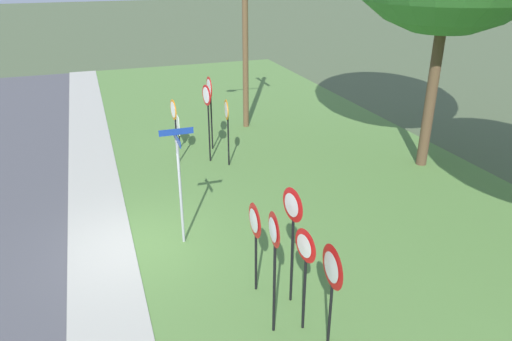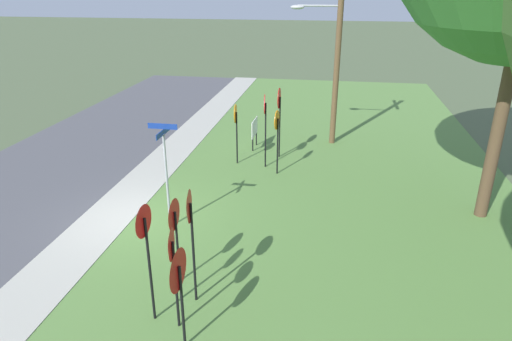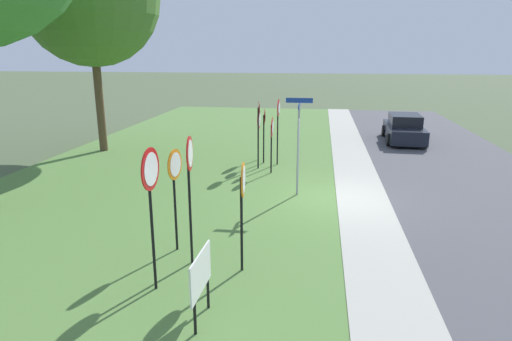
{
  "view_description": "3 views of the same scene",
  "coord_description": "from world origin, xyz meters",
  "views": [
    {
      "loc": [
        10.89,
        -0.53,
        6.76
      ],
      "look_at": [
        -0.34,
        3.43,
        1.49
      ],
      "focal_mm": 33.75,
      "sensor_mm": 36.0,
      "label": 1
    },
    {
      "loc": [
        11.22,
        5.64,
        6.54
      ],
      "look_at": [
        -1.36,
        3.48,
        1.29
      ],
      "focal_mm": 32.0,
      "sensor_mm": 36.0,
      "label": 2
    },
    {
      "loc": [
        -13.24,
        0.62,
        4.49
      ],
      "look_at": [
        -1.21,
        2.36,
        1.18
      ],
      "focal_mm": 30.93,
      "sensor_mm": 36.0,
      "label": 3
    }
  ],
  "objects": [
    {
      "name": "stop_sign_near_left",
      "position": [
        -4.8,
        3.22,
        2.07
      ],
      "size": [
        0.71,
        0.13,
        2.79
      ],
      "rotation": [
        0.0,
        0.0,
        0.13
      ],
      "color": "black",
      "rests_on": "grass_median"
    },
    {
      "name": "street_name_post",
      "position": [
        0.24,
        1.25,
        1.86
      ],
      "size": [
        0.96,
        0.82,
        3.08
      ],
      "rotation": [
        0.0,
        0.0,
        -0.01
      ],
      "color": "#9EA0A8",
      "rests_on": "grass_median"
    },
    {
      "name": "yield_sign_far_left",
      "position": [
        4.15,
        2.8,
        1.7
      ],
      "size": [
        0.66,
        0.14,
        2.24
      ],
      "rotation": [
        0.0,
        0.0,
        0.17
      ],
      "color": "black",
      "rests_on": "grass_median"
    },
    {
      "name": "ground_plane",
      "position": [
        0.0,
        0.0,
        0.0
      ],
      "size": [
        160.0,
        160.0,
        0.0
      ],
      "primitive_type": "plane",
      "color": "#4C5B3D"
    },
    {
      "name": "stop_sign_far_center",
      "position": [
        -4.21,
        3.75,
        1.76
      ],
      "size": [
        0.69,
        0.12,
        2.38
      ],
      "rotation": [
        0.0,
        0.0,
        -0.11
      ],
      "color": "black",
      "rests_on": "grass_median"
    },
    {
      "name": "grass_median",
      "position": [
        0.0,
        6.0,
        0.02
      ],
      "size": [
        44.0,
        12.0,
        0.04
      ],
      "primitive_type": "cube",
      "color": "#567F3D",
      "rests_on": "ground_plane"
    },
    {
      "name": "utility_pole",
      "position": [
        -8.1,
        5.56,
        4.32
      ],
      "size": [
        2.1,
        2.11,
        7.88
      ],
      "color": "brown",
      "rests_on": "grass_median"
    },
    {
      "name": "yield_sign_center",
      "position": [
        4.67,
        3.09,
        1.61
      ],
      "size": [
        0.84,
        0.11,
        2.14
      ],
      "rotation": [
        0.0,
        0.0,
        -0.04
      ],
      "color": "black",
      "rests_on": "grass_median"
    },
    {
      "name": "yield_sign_near_left",
      "position": [
        3.3,
        2.9,
        2.03
      ],
      "size": [
        0.71,
        0.15,
        2.66
      ],
      "rotation": [
        0.0,
        0.0,
        0.17
      ],
      "color": "black",
      "rests_on": "grass_median"
    },
    {
      "name": "stop_sign_near_right",
      "position": [
        -4.98,
        2.08,
        1.73
      ],
      "size": [
        0.7,
        0.11,
        2.33
      ],
      "rotation": [
        0.0,
        0.0,
        0.08
      ],
      "color": "black",
      "rests_on": "grass_median"
    },
    {
      "name": "yield_sign_far_right",
      "position": [
        4.03,
        2.22,
        1.99
      ],
      "size": [
        0.67,
        0.11,
        2.63
      ],
      "rotation": [
        0.0,
        0.0,
        -0.06
      ],
      "color": "black",
      "rests_on": "grass_median"
    },
    {
      "name": "sidewalk_strip",
      "position": [
        0.0,
        -0.8,
        0.03
      ],
      "size": [
        44.0,
        1.6,
        0.06
      ],
      "primitive_type": "cube",
      "color": "#ADAA9E",
      "rests_on": "ground_plane"
    },
    {
      "name": "stop_sign_far_left",
      "position": [
        -5.95,
        3.61,
        2.09
      ],
      "size": [
        0.79,
        0.1,
        2.79
      ],
      "rotation": [
        0.0,
        0.0,
        -0.02
      ],
      "color": "black",
      "rests_on": "grass_median"
    },
    {
      "name": "notice_board",
      "position": [
        -6.84,
        2.48,
        0.87
      ],
      "size": [
        1.1,
        0.07,
        1.25
      ],
      "rotation": [
        0.0,
        0.0,
        -0.03
      ],
      "color": "black",
      "rests_on": "grass_median"
    },
    {
      "name": "yield_sign_near_right",
      "position": [
        2.7,
        2.32,
        1.61
      ],
      "size": [
        0.76,
        0.1,
        2.12
      ],
      "rotation": [
        0.0,
        0.0,
        0.0
      ],
      "color": "black",
      "rests_on": "grass_median"
    }
  ]
}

